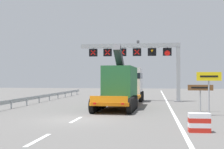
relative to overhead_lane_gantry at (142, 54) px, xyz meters
The scene contains 9 objects.
ground 16.47m from the overhead_lane_gantry, 102.78° to the right, with size 112.00×112.00×0.00m, color slate.
lane_markings 13.07m from the overhead_lane_gantry, 106.21° to the left, with size 0.20×68.10×0.01m.
edge_line_right 6.72m from the overhead_lane_gantry, 49.74° to the right, with size 0.20×63.00×0.01m, color silver.
overhead_lane_gantry is the anchor object (origin of this frame).
heavy_haul_truck_orange 5.81m from the overhead_lane_gantry, 107.35° to the right, with size 3.44×14.13×5.30m.
exit_sign_yellow 13.46m from the overhead_lane_gantry, 67.35° to the right, with size 1.63×0.15×2.97m.
tourist_info_sign_brown 11.34m from the overhead_lane_gantry, 63.00° to the right, with size 1.89×0.15×2.04m.
crash_barrier_striped 19.39m from the overhead_lane_gantry, 79.30° to the right, with size 1.02×0.53×0.90m.
guardrail_left 11.64m from the overhead_lane_gantry, 168.43° to the right, with size 0.13×30.20×0.76m.
Camera 1 is at (4.85, -17.69, 2.55)m, focal length 47.55 mm.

